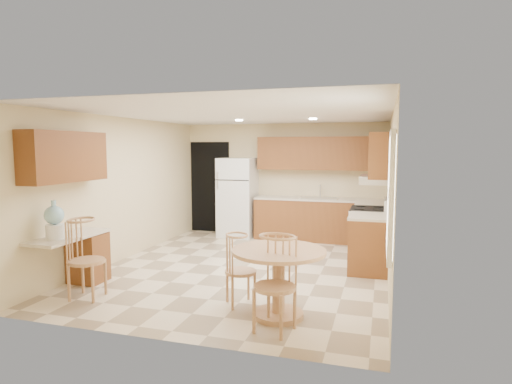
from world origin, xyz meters
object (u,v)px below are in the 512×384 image
(dining_table, at_px, (279,273))
(water_crock, at_px, (54,222))
(chair_table_b, at_px, (272,277))
(chair_table_a, at_px, (238,264))
(chair_desk, at_px, (81,253))
(stove, at_px, (369,233))
(refrigerator, at_px, (238,197))

(dining_table, relative_size, water_crock, 2.11)
(chair_table_b, relative_size, water_crock, 1.99)
(water_crock, bearing_deg, chair_table_b, -6.47)
(chair_table_a, xyz_separation_m, chair_desk, (-2.01, -0.36, 0.09))
(stove, xyz_separation_m, dining_table, (-0.91, -3.00, 0.06))
(dining_table, distance_m, chair_table_a, 0.57)
(chair_desk, height_order, water_crock, water_crock)
(refrigerator, bearing_deg, water_crock, -103.57)
(chair_table_a, bearing_deg, stove, 119.05)
(dining_table, distance_m, chair_table_b, 0.49)
(stove, distance_m, water_crock, 5.05)
(stove, height_order, chair_desk, stove)
(stove, relative_size, chair_table_a, 1.21)
(refrigerator, distance_m, dining_table, 4.66)
(chair_table_a, relative_size, chair_desk, 0.86)
(chair_table_b, relative_size, chair_desk, 0.99)
(chair_desk, bearing_deg, refrigerator, 163.94)
(stove, bearing_deg, dining_table, -106.97)
(chair_table_a, bearing_deg, chair_table_b, 9.28)
(water_crock, bearing_deg, dining_table, 2.57)
(refrigerator, xyz_separation_m, chair_desk, (-0.60, -4.41, -0.24))
(dining_table, height_order, chair_table_a, chair_table_a)
(chair_table_b, bearing_deg, chair_desk, 7.58)
(stove, distance_m, dining_table, 3.13)
(stove, height_order, water_crock, water_crock)
(stove, bearing_deg, chair_table_b, -103.96)
(refrigerator, height_order, dining_table, refrigerator)
(chair_table_b, bearing_deg, stove, -90.14)
(stove, relative_size, dining_table, 1.00)
(refrigerator, xyz_separation_m, chair_table_a, (1.41, -4.05, -0.32))
(chair_table_b, bearing_deg, refrigerator, -53.02)
(chair_table_a, bearing_deg, dining_table, 39.78)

